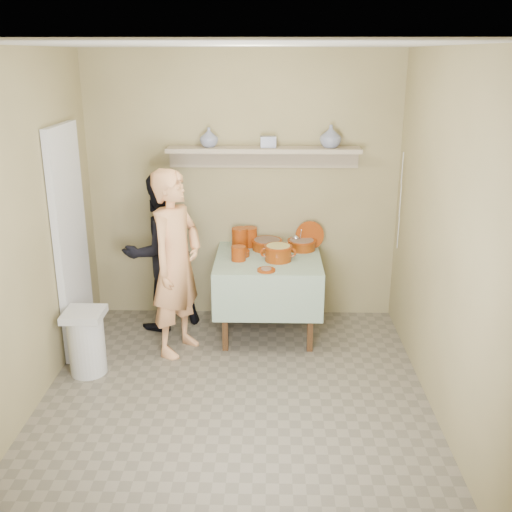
{
  "coord_description": "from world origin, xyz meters",
  "views": [
    {
      "loc": [
        0.26,
        -3.96,
        2.55
      ],
      "look_at": [
        0.15,
        0.75,
        0.95
      ],
      "focal_mm": 42.0,
      "sensor_mm": 36.0,
      "label": 1
    }
  ],
  "objects_px": {
    "person_cook": "(176,264)",
    "person_helper": "(161,252)",
    "trash_bin": "(87,342)",
    "serving_table": "(268,269)",
    "cazuela_rice": "(278,252)"
  },
  "relations": [
    {
      "from": "person_cook",
      "to": "person_helper",
      "type": "xyz_separation_m",
      "value": [
        -0.23,
        0.52,
        -0.06
      ]
    },
    {
      "from": "trash_bin",
      "to": "person_helper",
      "type": "bearing_deg",
      "value": 63.3
    },
    {
      "from": "person_cook",
      "to": "person_helper",
      "type": "relative_size",
      "value": 1.08
    },
    {
      "from": "person_cook",
      "to": "person_helper",
      "type": "distance_m",
      "value": 0.57
    },
    {
      "from": "serving_table",
      "to": "trash_bin",
      "type": "relative_size",
      "value": 1.74
    },
    {
      "from": "trash_bin",
      "to": "person_cook",
      "type": "bearing_deg",
      "value": 31.35
    },
    {
      "from": "serving_table",
      "to": "cazuela_rice",
      "type": "height_order",
      "value": "cazuela_rice"
    },
    {
      "from": "person_helper",
      "to": "cazuela_rice",
      "type": "height_order",
      "value": "person_helper"
    },
    {
      "from": "person_cook",
      "to": "trash_bin",
      "type": "xyz_separation_m",
      "value": [
        -0.7,
        -0.43,
        -0.54
      ]
    },
    {
      "from": "serving_table",
      "to": "cazuela_rice",
      "type": "relative_size",
      "value": 2.95
    },
    {
      "from": "person_cook",
      "to": "serving_table",
      "type": "relative_size",
      "value": 1.7
    },
    {
      "from": "person_cook",
      "to": "cazuela_rice",
      "type": "relative_size",
      "value": 5.0
    },
    {
      "from": "serving_table",
      "to": "person_cook",
      "type": "bearing_deg",
      "value": -154.33
    },
    {
      "from": "person_cook",
      "to": "serving_table",
      "type": "height_order",
      "value": "person_cook"
    },
    {
      "from": "person_helper",
      "to": "cazuela_rice",
      "type": "bearing_deg",
      "value": 131.45
    }
  ]
}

